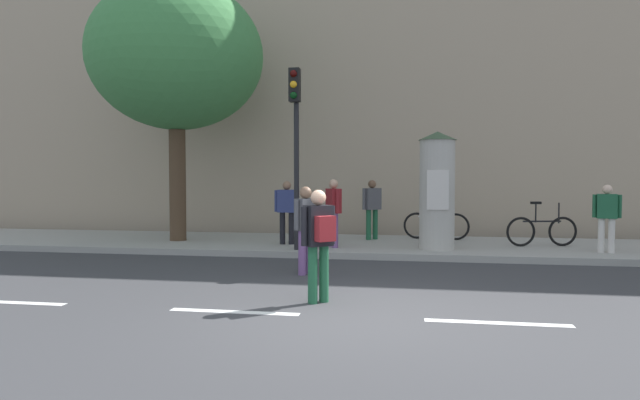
{
  "coord_description": "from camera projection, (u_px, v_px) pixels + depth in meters",
  "views": [
    {
      "loc": [
        0.66,
        -7.07,
        1.81
      ],
      "look_at": [
        -0.87,
        2.0,
        1.44
      ],
      "focal_mm": 30.93,
      "sensor_mm": 36.0,
      "label": 1
    }
  ],
  "objects": [
    {
      "name": "ground_plane",
      "position": [
        361.0,
        317.0,
        7.15
      ],
      "size": [
        80.0,
        80.0,
        0.0
      ],
      "primitive_type": "plane",
      "color": "#38383A"
    },
    {
      "name": "pedestrian_with_backpack",
      "position": [
        334.0,
        207.0,
        13.17
      ],
      "size": [
        0.44,
        0.58,
        1.63
      ],
      "color": "#724C84",
      "rests_on": "sidewalk_curb"
    },
    {
      "name": "street_tree",
      "position": [
        176.0,
        57.0,
        14.48
      ],
      "size": [
        4.56,
        4.56,
        6.82
      ],
      "color": "#4C3826",
      "rests_on": "sidewalk_curb"
    },
    {
      "name": "building_backdrop",
      "position": [
        394.0,
        66.0,
        18.75
      ],
      "size": [
        36.0,
        5.0,
        11.27
      ],
      "primitive_type": "cube",
      "color": "tan",
      "rests_on": "ground_plane"
    },
    {
      "name": "bicycle_upright",
      "position": [
        542.0,
        230.0,
        13.36
      ],
      "size": [
        1.74,
        0.47,
        1.09
      ],
      "color": "black",
      "rests_on": "sidewalk_curb"
    },
    {
      "name": "pedestrian_in_red_top",
      "position": [
        306.0,
        224.0,
        10.31
      ],
      "size": [
        0.42,
        0.48,
        1.65
      ],
      "color": "#724C84",
      "rests_on": "ground_plane"
    },
    {
      "name": "bicycle_leaning",
      "position": [
        436.0,
        225.0,
        14.88
      ],
      "size": [
        1.76,
        0.35,
        1.09
      ],
      "color": "black",
      "rests_on": "sidewalk_curb"
    },
    {
      "name": "poster_column",
      "position": [
        437.0,
        190.0,
        12.78
      ],
      "size": [
        0.89,
        0.89,
        2.74
      ],
      "color": "#B2ADA3",
      "rests_on": "sidewalk_curb"
    },
    {
      "name": "sidewalk_curb",
      "position": [
        386.0,
        246.0,
        14.05
      ],
      "size": [
        36.0,
        4.0,
        0.15
      ],
      "primitive_type": "cube",
      "color": "#9E9B93",
      "rests_on": "ground_plane"
    },
    {
      "name": "traffic_light",
      "position": [
        295.0,
        128.0,
        12.53
      ],
      "size": [
        0.24,
        0.45,
        4.13
      ],
      "color": "black",
      "rests_on": "sidewalk_curb"
    },
    {
      "name": "pedestrian_tallest",
      "position": [
        319.0,
        236.0,
        7.94
      ],
      "size": [
        0.5,
        0.5,
        1.64
      ],
      "color": "#1E5938",
      "rests_on": "ground_plane"
    },
    {
      "name": "pedestrian_in_dark_shirt",
      "position": [
        607.0,
        213.0,
        12.22
      ],
      "size": [
        0.57,
        0.45,
        1.51
      ],
      "color": "silver",
      "rests_on": "sidewalk_curb"
    },
    {
      "name": "pedestrian_near_pole",
      "position": [
        287.0,
        207.0,
        13.78
      ],
      "size": [
        0.63,
        0.25,
        1.58
      ],
      "color": "black",
      "rests_on": "sidewalk_curb"
    },
    {
      "name": "pedestrian_in_light_jacket",
      "position": [
        372.0,
        205.0,
        14.84
      ],
      "size": [
        0.5,
        0.51,
        1.61
      ],
      "color": "#1E5938",
      "rests_on": "sidewalk_curb"
    },
    {
      "name": "lane_markings",
      "position": [
        361.0,
        317.0,
        7.15
      ],
      "size": [
        25.8,
        0.16,
        0.01
      ],
      "color": "silver",
      "rests_on": "ground_plane"
    }
  ]
}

